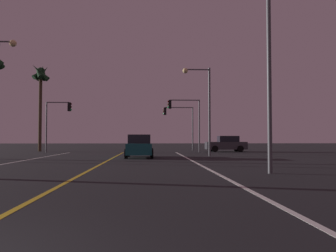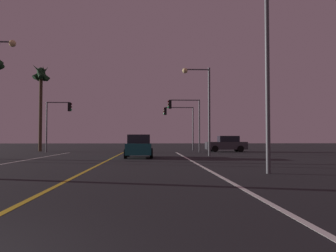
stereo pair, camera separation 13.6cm
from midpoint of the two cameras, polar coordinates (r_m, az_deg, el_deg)
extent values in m
cube|color=silver|center=(16.75, 6.34, -6.88)|extent=(0.16, 37.94, 0.01)
cube|color=gold|center=(16.76, -12.29, -6.84)|extent=(0.16, 37.94, 0.01)
cylinder|color=black|center=(36.74, 7.85, -3.73)|extent=(0.68, 0.22, 0.68)
cylinder|color=black|center=(38.51, 7.36, -3.66)|extent=(0.68, 0.22, 0.68)
cylinder|color=black|center=(37.34, 11.94, -3.68)|extent=(0.68, 0.22, 0.68)
cylinder|color=black|center=(39.08, 11.26, -3.61)|extent=(0.68, 0.22, 0.68)
cube|color=#38383D|center=(37.89, 9.61, -3.19)|extent=(4.30, 1.80, 0.80)
cube|color=black|center=(37.94, 9.97, -2.10)|extent=(2.10, 1.60, 0.64)
cube|color=red|center=(37.81, 12.91, -3.02)|extent=(0.08, 0.24, 0.16)
cube|color=red|center=(38.97, 12.44, -2.99)|extent=(0.08, 0.24, 0.16)
cylinder|color=black|center=(27.26, -6.42, -4.32)|extent=(0.22, 0.68, 0.68)
cylinder|color=black|center=(27.21, -2.63, -4.33)|extent=(0.22, 0.68, 0.68)
cylinder|color=black|center=(24.57, -6.82, -4.56)|extent=(0.22, 0.68, 0.68)
cylinder|color=black|center=(24.51, -2.60, -4.58)|extent=(0.22, 0.68, 0.68)
cube|color=#145156|center=(25.86, -4.61, -3.74)|extent=(1.80, 4.30, 0.80)
cube|color=black|center=(25.60, -4.63, -2.14)|extent=(1.60, 2.10, 0.64)
cube|color=red|center=(23.79, -6.22, -3.64)|extent=(0.24, 0.08, 0.16)
cube|color=red|center=(23.75, -3.32, -3.65)|extent=(0.24, 0.08, 0.16)
cylinder|color=#4C4C51|center=(36.33, 5.28, 0.02)|extent=(0.14, 0.14, 5.48)
cylinder|color=#4C4C51|center=(36.35, 2.87, 4.27)|extent=(3.06, 0.10, 0.10)
cube|color=black|center=(36.18, 0.46, 3.58)|extent=(0.28, 0.36, 0.90)
sphere|color=#3A0605|center=(36.21, 0.20, 4.05)|extent=(0.20, 0.20, 0.20)
sphere|color=#3C2706|center=(36.17, 0.20, 3.58)|extent=(0.20, 0.20, 0.20)
sphere|color=#19E059|center=(36.15, 0.20, 3.11)|extent=(0.20, 0.20, 0.20)
cylinder|color=#4C4C51|center=(37.49, -19.22, -0.17)|extent=(0.14, 0.14, 5.17)
cylinder|color=#4C4C51|center=(37.35, -17.48, 3.71)|extent=(2.29, 0.10, 0.10)
cube|color=black|center=(37.04, -15.77, 3.05)|extent=(0.28, 0.36, 0.90)
sphere|color=#3A0605|center=(37.03, -15.53, 3.51)|extent=(0.20, 0.20, 0.20)
sphere|color=#3C2706|center=(37.00, -15.53, 3.05)|extent=(0.20, 0.20, 0.20)
sphere|color=#19E059|center=(36.98, -15.54, 2.58)|extent=(0.20, 0.20, 0.20)
cylinder|color=#4C4C51|center=(41.78, 4.22, -0.45)|extent=(0.14, 0.14, 5.20)
cylinder|color=#4C4C51|center=(41.76, 1.95, 3.05)|extent=(3.32, 0.10, 0.10)
cube|color=black|center=(41.62, -0.33, 2.45)|extent=(0.28, 0.36, 0.90)
sphere|color=#3A0605|center=(41.64, -0.55, 2.86)|extent=(0.20, 0.20, 0.20)
sphere|color=#3C2706|center=(41.61, -0.55, 2.45)|extent=(0.20, 0.20, 0.20)
sphere|color=#19E059|center=(41.59, -0.55, 2.04)|extent=(0.20, 0.20, 0.20)
cylinder|color=#4C4C51|center=(14.83, 16.27, 8.05)|extent=(0.18, 0.18, 8.00)
sphere|color=#F9D88C|center=(24.31, -24.02, 12.28)|extent=(0.44, 0.44, 0.44)
cylinder|color=#4C4C51|center=(28.39, 6.93, 2.34)|extent=(0.18, 0.18, 7.19)
cylinder|color=#4C4C51|center=(28.71, 4.93, 9.22)|extent=(1.97, 0.10, 0.10)
sphere|color=#F9D88C|center=(28.58, 2.95, 9.07)|extent=(0.44, 0.44, 0.44)
cylinder|color=#473826|center=(40.96, -20.11, 2.11)|extent=(0.36, 0.36, 8.63)
sphere|color=#19381E|center=(41.53, -20.03, 8.41)|extent=(0.90, 0.90, 0.90)
cone|color=#19381E|center=(41.45, -19.62, 8.21)|extent=(0.75, 1.72, 1.72)
cone|color=#19381E|center=(41.75, -19.79, 8.14)|extent=(1.83, 1.06, 1.75)
cone|color=#19381E|center=(41.78, -20.20, 8.14)|extent=(1.65, 1.55, 1.58)
cone|color=#19381E|center=(41.38, -20.41, 8.24)|extent=(1.51, 1.57, 1.60)
cone|color=#19381E|center=(41.22, -20.11, 8.28)|extent=(2.09, 0.79, 1.99)
camera|label=1|loc=(0.07, -92.81, 0.10)|focal=37.11mm
camera|label=2|loc=(0.07, 87.19, -0.10)|focal=37.11mm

